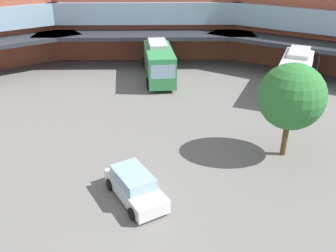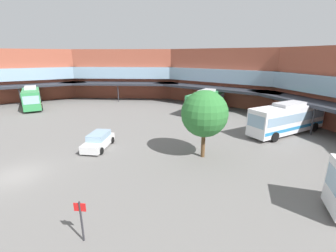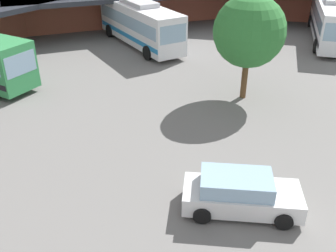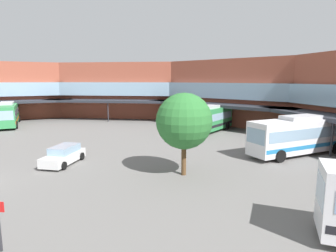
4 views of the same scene
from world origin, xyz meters
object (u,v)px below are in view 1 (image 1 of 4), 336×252
bus_3 (296,70)px  parked_car (135,186)px  bus_1 (158,59)px  plaza_tree (292,97)px

bus_3 → parked_car: bus_3 is taller
bus_1 → parked_car: size_ratio=2.35×
bus_3 → plaza_tree: bearing=2.4°
plaza_tree → bus_1: bearing=134.6°
bus_1 → plaza_tree: 18.02m
bus_1 → parked_car: bearing=-8.7°
bus_1 → parked_car: bus_1 is taller
parked_car → plaza_tree: size_ratio=0.72×
bus_1 → plaza_tree: plaza_tree is taller
bus_3 → parked_car: 21.54m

